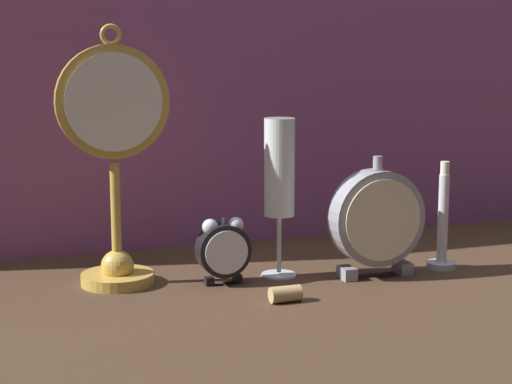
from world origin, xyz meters
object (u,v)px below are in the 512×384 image
(pocket_watch_on_stand, at_px, (115,164))
(champagne_flute, at_px, (279,177))
(alarm_clock_twin_bell, at_px, (223,248))
(wine_cork, at_px, (282,294))
(mantel_clock_silver, at_px, (377,219))
(brass_candlestick, at_px, (442,232))

(pocket_watch_on_stand, height_order, champagne_flute, pocket_watch_on_stand)
(alarm_clock_twin_bell, height_order, wine_cork, alarm_clock_twin_bell)
(mantel_clock_silver, height_order, champagne_flute, champagne_flute)
(champagne_flute, bearing_deg, brass_candlestick, -10.33)
(alarm_clock_twin_bell, xyz_separation_m, brass_candlestick, (0.34, -0.03, 0.00))
(alarm_clock_twin_bell, bearing_deg, wine_cork, -66.98)
(pocket_watch_on_stand, xyz_separation_m, wine_cork, (0.19, -0.16, -0.16))
(pocket_watch_on_stand, height_order, wine_cork, pocket_watch_on_stand)
(pocket_watch_on_stand, relative_size, alarm_clock_twin_bell, 3.79)
(pocket_watch_on_stand, distance_m, champagne_flute, 0.24)
(alarm_clock_twin_bell, bearing_deg, pocket_watch_on_stand, 159.74)
(alarm_clock_twin_bell, xyz_separation_m, wine_cork, (0.05, -0.11, -0.04))
(pocket_watch_on_stand, xyz_separation_m, alarm_clock_twin_bell, (0.14, -0.05, -0.12))
(champagne_flute, distance_m, brass_candlestick, 0.27)
(pocket_watch_on_stand, height_order, brass_candlestick, pocket_watch_on_stand)
(mantel_clock_silver, distance_m, champagne_flute, 0.16)
(pocket_watch_on_stand, height_order, mantel_clock_silver, pocket_watch_on_stand)
(mantel_clock_silver, distance_m, wine_cork, 0.21)
(alarm_clock_twin_bell, height_order, champagne_flute, champagne_flute)
(alarm_clock_twin_bell, distance_m, champagne_flute, 0.13)
(mantel_clock_silver, bearing_deg, alarm_clock_twin_bell, 170.48)
(mantel_clock_silver, xyz_separation_m, wine_cork, (-0.18, -0.07, -0.08))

